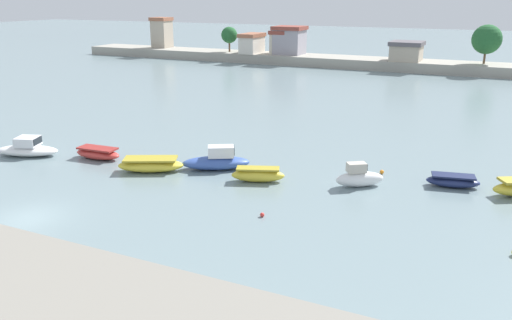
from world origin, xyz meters
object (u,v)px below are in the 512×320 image
at_px(moored_boat_5, 359,177).
at_px(moored_boat_3, 217,161).
at_px(mooring_buoy_1, 382,172).
at_px(moored_boat_6, 453,181).
at_px(moored_boat_4, 258,175).
at_px(moored_boat_1, 98,153).
at_px(mooring_buoy_0, 262,215).
at_px(moored_boat_0, 27,149).
at_px(moored_boat_2, 151,165).

bearing_deg(moored_boat_5, moored_boat_3, 150.33).
bearing_deg(mooring_buoy_1, moored_boat_6, -7.07).
height_order(moored_boat_4, moored_boat_5, moored_boat_5).
bearing_deg(moored_boat_1, moored_boat_4, -1.20).
bearing_deg(moored_boat_4, moored_boat_5, -4.08).
height_order(mooring_buoy_0, mooring_buoy_1, mooring_buoy_1).
xyz_separation_m(moored_boat_5, mooring_buoy_0, (-3.91, -7.72, -0.53)).
height_order(moored_boat_3, moored_boat_4, moored_boat_3).
xyz_separation_m(moored_boat_0, mooring_buoy_1, (27.79, 7.87, -0.41)).
relative_size(moored_boat_5, moored_boat_6, 0.91).
relative_size(moored_boat_5, mooring_buoy_0, 12.76).
relative_size(moored_boat_6, mooring_buoy_1, 12.19).
bearing_deg(moored_boat_1, mooring_buoy_1, 11.94).
relative_size(moored_boat_0, moored_boat_3, 1.03).
bearing_deg(mooring_buoy_0, moored_boat_5, 63.15).
distance_m(moored_boat_1, moored_boat_3, 10.28).
xyz_separation_m(moored_boat_3, moored_boat_6, (16.84, 3.60, -0.22)).
relative_size(moored_boat_1, moored_boat_6, 1.09).
bearing_deg(moored_boat_4, moored_boat_0, 165.55).
bearing_deg(moored_boat_4, moored_boat_6, -0.42).
distance_m(moored_boat_1, moored_boat_2, 5.89).
bearing_deg(moored_boat_5, moored_boat_2, 158.80).
relative_size(moored_boat_0, moored_boat_4, 1.41).
bearing_deg(mooring_buoy_0, moored_boat_0, 172.02).
xyz_separation_m(moored_boat_1, moored_boat_2, (5.84, -0.79, 0.05)).
bearing_deg(moored_boat_3, mooring_buoy_0, -74.34).
bearing_deg(moored_boat_6, moored_boat_3, -179.56).
distance_m(moored_boat_0, moored_boat_4, 20.24).
relative_size(moored_boat_3, moored_boat_4, 1.36).
distance_m(moored_boat_2, moored_boat_3, 5.02).
height_order(moored_boat_4, moored_boat_6, moored_boat_4).
relative_size(moored_boat_2, mooring_buoy_1, 16.90).
xyz_separation_m(moored_boat_0, moored_boat_6, (32.87, 7.24, -0.16)).
xyz_separation_m(moored_boat_2, mooring_buoy_0, (11.26, -4.23, -0.37)).
height_order(moored_boat_3, moored_boat_6, moored_boat_3).
height_order(moored_boat_3, mooring_buoy_1, moored_boat_3).
bearing_deg(moored_boat_0, moored_boat_2, -15.19).
bearing_deg(mooring_buoy_0, moored_boat_1, 163.62).
height_order(moored_boat_1, moored_boat_4, moored_boat_4).
height_order(moored_boat_6, mooring_buoy_1, moored_boat_6).
bearing_deg(moored_boat_2, moored_boat_6, -9.65).
relative_size(moored_boat_2, moored_boat_3, 0.97).
bearing_deg(moored_boat_6, moored_boat_4, -170.83).
distance_m(moored_boat_3, moored_boat_4, 4.26).
xyz_separation_m(moored_boat_4, moored_boat_6, (12.77, 4.85, -0.09)).
xyz_separation_m(moored_boat_3, moored_boat_5, (10.89, 0.85, 0.03)).
bearing_deg(mooring_buoy_1, moored_boat_2, -156.82).
distance_m(moored_boat_0, moored_boat_2, 11.80).
height_order(moored_boat_0, moored_boat_1, moored_boat_0).
relative_size(moored_boat_4, mooring_buoy_0, 14.74).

